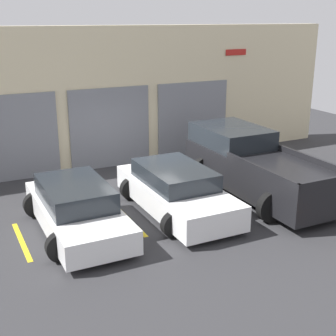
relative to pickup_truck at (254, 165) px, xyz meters
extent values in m
plane|color=#2D2D30|center=(-2.75, 1.40, -0.85)|extent=(28.00, 28.00, 0.00)
cube|color=beige|center=(-2.75, 4.70, 1.55)|extent=(17.90, 0.60, 4.82)
cube|color=slate|center=(-6.24, 4.36, 0.54)|extent=(2.88, 0.08, 2.79)
cube|color=slate|center=(-2.95, 4.36, 0.54)|extent=(2.88, 0.08, 2.79)
cube|color=slate|center=(0.33, 4.36, 0.54)|extent=(2.88, 0.08, 2.79)
cube|color=#B21E19|center=(2.17, 4.37, 2.95)|extent=(0.90, 0.03, 0.22)
cube|color=black|center=(0.00, -0.27, -0.14)|extent=(1.95, 5.51, 0.97)
cube|color=#1E2328|center=(0.00, 1.24, 0.64)|extent=(1.79, 2.48, 0.59)
cube|color=black|center=(-0.93, -1.51, 0.44)|extent=(0.08, 3.03, 0.18)
cube|color=black|center=(0.93, -1.51, 0.44)|extent=(0.08, 3.03, 0.18)
cube|color=black|center=(0.00, -2.99, 0.44)|extent=(1.95, 0.08, 0.18)
cylinder|color=black|center=(-0.86, 1.44, -0.44)|extent=(0.84, 0.22, 0.84)
cylinder|color=black|center=(0.86, 1.44, -0.44)|extent=(0.84, 0.22, 0.84)
cylinder|color=black|center=(-0.86, -1.98, -0.44)|extent=(0.84, 0.22, 0.84)
cylinder|color=black|center=(0.86, -1.98, -0.44)|extent=(0.84, 0.22, 0.84)
cube|color=white|center=(-5.50, -0.27, -0.42)|extent=(1.70, 4.29, 0.57)
cube|color=#1E2328|center=(-5.50, -0.17, 0.12)|extent=(1.50, 2.36, 0.51)
cylinder|color=black|center=(-6.25, 1.06, -0.52)|extent=(0.68, 0.22, 0.68)
cylinder|color=black|center=(-4.76, 1.06, -0.52)|extent=(0.68, 0.22, 0.68)
cylinder|color=black|center=(-6.25, -1.60, -0.52)|extent=(0.68, 0.22, 0.68)
cylinder|color=black|center=(-4.76, -1.60, -0.52)|extent=(0.68, 0.22, 0.68)
cube|color=white|center=(-2.75, -0.27, -0.39)|extent=(1.75, 4.43, 0.65)
cube|color=#1E2328|center=(-2.75, -0.16, 0.17)|extent=(1.54, 2.44, 0.46)
cylinder|color=black|center=(-3.52, 1.10, -0.54)|extent=(0.64, 0.22, 0.64)
cylinder|color=black|center=(-1.99, 1.10, -0.54)|extent=(0.64, 0.22, 0.64)
cylinder|color=black|center=(-3.52, -1.65, -0.54)|extent=(0.64, 0.22, 0.64)
cylinder|color=black|center=(-1.99, -1.65, -0.54)|extent=(0.64, 0.22, 0.64)
cube|color=gold|center=(-6.88, -0.27, -0.85)|extent=(0.12, 2.20, 0.01)
cube|color=gold|center=(-4.13, -0.27, -0.85)|extent=(0.12, 2.20, 0.01)
cube|color=gold|center=(-1.38, -0.27, -0.85)|extent=(0.12, 2.20, 0.01)
cube|color=gold|center=(1.38, -0.27, -0.85)|extent=(0.12, 2.20, 0.01)
camera|label=1|loc=(-8.20, -10.80, 4.23)|focal=50.00mm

